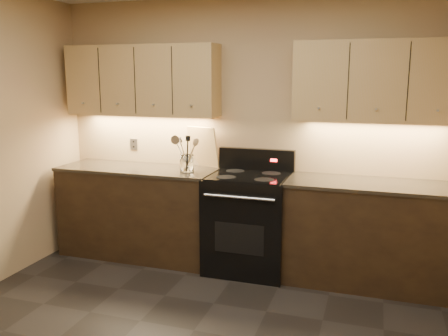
% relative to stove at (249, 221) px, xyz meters
% --- Properties ---
extents(wall_back, '(4.00, 0.04, 2.60)m').
position_rel_stove_xyz_m(wall_back, '(-0.08, 0.32, 0.82)').
color(wall_back, tan).
rests_on(wall_back, ground).
extents(counter_left, '(1.62, 0.62, 0.93)m').
position_rel_stove_xyz_m(counter_left, '(-1.18, 0.02, -0.01)').
color(counter_left, black).
rests_on(counter_left, ground).
extents(counter_right, '(1.46, 0.62, 0.93)m').
position_rel_stove_xyz_m(counter_right, '(1.10, 0.02, -0.01)').
color(counter_right, black).
rests_on(counter_right, ground).
extents(stove, '(0.76, 0.68, 1.14)m').
position_rel_stove_xyz_m(stove, '(0.00, 0.00, 0.00)').
color(stove, black).
rests_on(stove, ground).
extents(upper_cab_left, '(1.60, 0.30, 0.70)m').
position_rel_stove_xyz_m(upper_cab_left, '(-1.18, 0.17, 1.32)').
color(upper_cab_left, tan).
rests_on(upper_cab_left, wall_back).
extents(upper_cab_right, '(1.44, 0.30, 0.70)m').
position_rel_stove_xyz_m(upper_cab_right, '(1.10, 0.17, 1.32)').
color(upper_cab_right, tan).
rests_on(upper_cab_right, wall_back).
extents(outlet_plate, '(0.08, 0.01, 0.12)m').
position_rel_stove_xyz_m(outlet_plate, '(-1.38, 0.31, 0.64)').
color(outlet_plate, '#B2B5BA').
rests_on(outlet_plate, wall_back).
extents(utensil_crock, '(0.18, 0.18, 0.17)m').
position_rel_stove_xyz_m(utensil_crock, '(-0.62, -0.03, 0.53)').
color(utensil_crock, white).
rests_on(utensil_crock, counter_left).
extents(cutting_board, '(0.35, 0.20, 0.42)m').
position_rel_stove_xyz_m(cutting_board, '(-0.56, 0.26, 0.66)').
color(cutting_board, '#DABC75').
rests_on(cutting_board, counter_left).
extents(wooden_spoon, '(0.18, 0.10, 0.33)m').
position_rel_stove_xyz_m(wooden_spoon, '(-0.64, -0.03, 0.63)').
color(wooden_spoon, '#DABC75').
rests_on(wooden_spoon, utensil_crock).
extents(black_turner, '(0.12, 0.12, 0.36)m').
position_rel_stove_xyz_m(black_turner, '(-0.61, -0.06, 0.64)').
color(black_turner, black).
rests_on(black_turner, utensil_crock).
extents(steel_spatula, '(0.20, 0.12, 0.35)m').
position_rel_stove_xyz_m(steel_spatula, '(-0.60, -0.02, 0.64)').
color(steel_spatula, silver).
rests_on(steel_spatula, utensil_crock).
extents(steel_skimmer, '(0.25, 0.12, 0.36)m').
position_rel_stove_xyz_m(steel_skimmer, '(-0.58, -0.04, 0.64)').
color(steel_skimmer, silver).
rests_on(steel_skimmer, utensil_crock).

